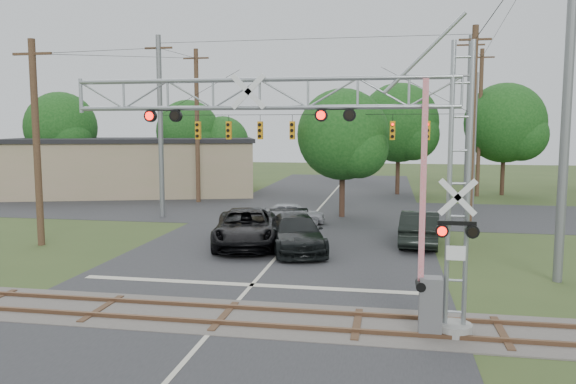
% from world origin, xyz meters
% --- Properties ---
extents(ground, '(160.00, 160.00, 0.00)m').
position_xyz_m(ground, '(0.00, 0.00, 0.00)').
color(ground, '#364921').
rests_on(ground, ground).
extents(road_main, '(14.00, 90.00, 0.02)m').
position_xyz_m(road_main, '(0.00, 10.00, 0.01)').
color(road_main, '#2C2C2F').
rests_on(road_main, ground).
extents(road_cross, '(90.00, 12.00, 0.02)m').
position_xyz_m(road_cross, '(0.00, 24.00, 0.01)').
color(road_cross, '#2C2C2F').
rests_on(road_cross, ground).
extents(railroad_track, '(90.00, 3.20, 0.17)m').
position_xyz_m(railroad_track, '(0.00, 2.00, 0.03)').
color(railroad_track, '#4C4642').
rests_on(railroad_track, ground).
extents(crossing_gantry, '(11.50, 1.02, 7.98)m').
position_xyz_m(crossing_gantry, '(3.29, 1.63, 4.92)').
color(crossing_gantry, gray).
rests_on(crossing_gantry, ground).
extents(traffic_signal_span, '(19.34, 0.36, 11.50)m').
position_xyz_m(traffic_signal_span, '(0.85, 20.00, 5.71)').
color(traffic_signal_span, slate).
rests_on(traffic_signal_span, ground).
extents(pickup_black, '(4.24, 6.91, 1.79)m').
position_xyz_m(pickup_black, '(-1.94, 12.21, 0.89)').
color(pickup_black, black).
rests_on(pickup_black, ground).
extents(car_dark, '(3.93, 6.18, 1.67)m').
position_xyz_m(car_dark, '(0.61, 11.61, 0.83)').
color(car_dark, black).
rests_on(car_dark, ground).
extents(sedan_silver, '(4.07, 2.13, 1.32)m').
position_xyz_m(sedan_silver, '(-0.77, 18.81, 0.66)').
color(sedan_silver, '#999AA0').
rests_on(sedan_silver, ground).
extents(suv_dark, '(2.23, 5.28, 1.69)m').
position_xyz_m(suv_dark, '(6.40, 14.06, 0.85)').
color(suv_dark, black).
rests_on(suv_dark, ground).
extents(commercial_building, '(22.91, 16.15, 4.86)m').
position_xyz_m(commercial_building, '(-17.23, 32.26, 2.44)').
color(commercial_building, gray).
rests_on(commercial_building, ground).
extents(streetlight, '(2.48, 0.26, 9.30)m').
position_xyz_m(streetlight, '(10.14, 24.62, 5.20)').
color(streetlight, slate).
rests_on(streetlight, ground).
extents(utility_poles, '(26.12, 27.67, 14.44)m').
position_xyz_m(utility_poles, '(3.45, 22.25, 6.27)').
color(utility_poles, '#3D2A1C').
rests_on(utility_poles, ground).
extents(treeline, '(55.42, 21.06, 9.60)m').
position_xyz_m(treeline, '(0.75, 33.55, 5.69)').
color(treeline, '#3C271B').
rests_on(treeline, ground).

